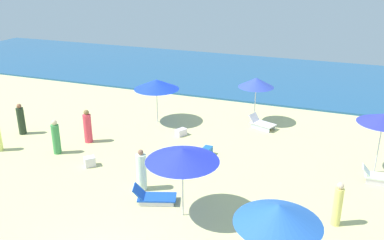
# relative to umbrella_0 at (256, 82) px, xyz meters

# --- Properties ---
(ocean) EXTENTS (60.00, 13.21, 0.12)m
(ocean) POSITION_rel_umbrella_0_xyz_m (-1.27, 9.78, -2.22)
(ocean) COLOR #215584
(ocean) RESTS_ON ground_plane
(umbrella_0) EXTENTS (1.89, 1.89, 2.54)m
(umbrella_0) POSITION_rel_umbrella_0_xyz_m (0.00, 0.00, 0.00)
(umbrella_0) COLOR silver
(umbrella_0) RESTS_ON ground_plane
(lounge_chair_0_0) EXTENTS (1.51, 1.08, 0.68)m
(lounge_chair_0_0) POSITION_rel_umbrella_0_xyz_m (0.53, -0.63, -2.01)
(lounge_chair_0_0) COLOR silver
(lounge_chair_0_0) RESTS_ON ground_plane
(umbrella_1) EXTENTS (2.40, 2.40, 2.41)m
(umbrella_1) POSITION_rel_umbrella_0_xyz_m (-4.97, -1.76, -0.14)
(umbrella_1) COLOR silver
(umbrella_1) RESTS_ON ground_plane
(umbrella_2) EXTENTS (2.27, 2.27, 2.60)m
(umbrella_2) POSITION_rel_umbrella_0_xyz_m (3.23, -11.94, 0.05)
(umbrella_2) COLOR silver
(umbrella_2) RESTS_ON ground_plane
(umbrella_3) EXTENTS (2.48, 2.48, 2.54)m
(umbrella_3) POSITION_rel_umbrella_0_xyz_m (-0.32, -9.59, 0.04)
(umbrella_3) COLOR silver
(umbrella_3) RESTS_ON ground_plane
(lounge_chair_3_0) EXTENTS (1.68, 1.12, 0.66)m
(lounge_chair_3_0) POSITION_rel_umbrella_0_xyz_m (-1.63, -9.21, -2.05)
(lounge_chair_3_0) COLOR silver
(lounge_chair_3_0) RESTS_ON ground_plane
(umbrella_4) EXTENTS (2.02, 2.02, 2.61)m
(umbrella_4) POSITION_rel_umbrella_0_xyz_m (6.00, -3.81, 0.12)
(umbrella_4) COLOR silver
(umbrella_4) RESTS_ON ground_plane
(lounge_chair_4_0) EXTENTS (1.31, 0.67, 0.64)m
(lounge_chair_4_0) POSITION_rel_umbrella_0_xyz_m (6.06, -4.71, -2.02)
(lounge_chair_4_0) COLOR silver
(lounge_chair_4_0) RESTS_ON ground_plane
(beachgoer_0) EXTENTS (0.49, 0.49, 1.62)m
(beachgoer_0) POSITION_rel_umbrella_0_xyz_m (-10.70, -5.72, -1.53)
(beachgoer_0) COLOR #253423
(beachgoer_0) RESTS_ON ground_plane
(beachgoer_2) EXTENTS (0.48, 0.48, 1.63)m
(beachgoer_2) POSITION_rel_umbrella_0_xyz_m (-7.58, -6.99, -1.52)
(beachgoer_2) COLOR #3F914D
(beachgoer_2) RESTS_ON ground_plane
(beachgoer_3) EXTENTS (0.55, 0.55, 1.68)m
(beachgoer_3) POSITION_rel_umbrella_0_xyz_m (-2.45, -8.51, -1.51)
(beachgoer_3) COLOR white
(beachgoer_3) RESTS_ON ground_plane
(beachgoer_5) EXTENTS (0.55, 0.55, 1.66)m
(beachgoer_5) POSITION_rel_umbrella_0_xyz_m (-6.97, -5.39, -1.51)
(beachgoer_5) COLOR #F33F54
(beachgoer_5) RESTS_ON ground_plane
(beachgoer_6) EXTENTS (0.41, 0.41, 1.59)m
(beachgoer_6) POSITION_rel_umbrella_0_xyz_m (4.67, -8.28, -1.52)
(beachgoer_6) COLOR #F5E575
(beachgoer_6) RESTS_ON ground_plane
(cooler_box_0) EXTENTS (0.55, 0.63, 0.35)m
(cooler_box_0) POSITION_rel_umbrella_0_xyz_m (-3.05, -3.05, -2.11)
(cooler_box_0) COLOR white
(cooler_box_0) RESTS_ON ground_plane
(cooler_box_1) EXTENTS (0.41, 0.60, 0.39)m
(cooler_box_1) POSITION_rel_umbrella_0_xyz_m (-1.08, -4.79, -2.09)
(cooler_box_1) COLOR blue
(cooler_box_1) RESTS_ON ground_plane
(cooler_box_2) EXTENTS (0.58, 0.58, 0.42)m
(cooler_box_2) POSITION_rel_umbrella_0_xyz_m (-5.45, -7.57, -2.07)
(cooler_box_2) COLOR silver
(cooler_box_2) RESTS_ON ground_plane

